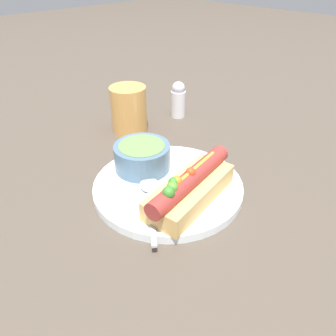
{
  "coord_description": "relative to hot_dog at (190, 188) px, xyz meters",
  "views": [
    {
      "loc": [
        -0.31,
        -0.31,
        0.34
      ],
      "look_at": [
        0.0,
        0.0,
        0.04
      ],
      "focal_mm": 35.0,
      "sensor_mm": 36.0,
      "label": 1
    }
  ],
  "objects": [
    {
      "name": "hot_dog",
      "position": [
        0.0,
        0.0,
        0.0
      ],
      "size": [
        0.19,
        0.09,
        0.06
      ],
      "rotation": [
        0.0,
        0.0,
        0.17
      ],
      "color": "#DBAD60",
      "rests_on": "dinner_plate"
    },
    {
      "name": "spoon",
      "position": [
        -0.03,
        0.06,
        -0.02
      ],
      "size": [
        0.11,
        0.13,
        0.01
      ],
      "rotation": [
        0.0,
        0.0,
        0.89
      ],
      "color": "#B7B7BC",
      "rests_on": "dinner_plate"
    },
    {
      "name": "drinking_glass",
      "position": [
        0.1,
        0.27,
        0.01
      ],
      "size": [
        0.08,
        0.08,
        0.1
      ],
      "color": "#D8994C",
      "rests_on": "ground_plane"
    },
    {
      "name": "dinner_plate",
      "position": [
        0.01,
        0.06,
        -0.03
      ],
      "size": [
        0.25,
        0.25,
        0.01
      ],
      "color": "white",
      "rests_on": "ground_plane"
    },
    {
      "name": "soup_bowl",
      "position": [
        0.01,
        0.12,
        0.0
      ],
      "size": [
        0.1,
        0.1,
        0.05
      ],
      "color": "slate",
      "rests_on": "dinner_plate"
    },
    {
      "name": "salt_shaker",
      "position": [
        0.23,
        0.25,
        0.0
      ],
      "size": [
        0.03,
        0.03,
        0.09
      ],
      "color": "silver",
      "rests_on": "ground_plane"
    },
    {
      "name": "ground_plane",
      "position": [
        0.01,
        0.06,
        -0.04
      ],
      "size": [
        4.0,
        4.0,
        0.0
      ],
      "primitive_type": "plane",
      "color": "#4C4238"
    }
  ]
}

